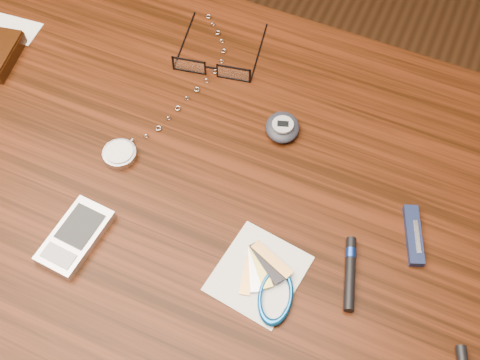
# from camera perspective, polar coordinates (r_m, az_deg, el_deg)

# --- Properties ---
(ground) EXTENTS (3.80, 3.80, 0.00)m
(ground) POSITION_cam_1_polar(r_m,az_deg,el_deg) (1.49, -2.09, -15.54)
(ground) COLOR #472814
(ground) RESTS_ON ground
(desk) EXTENTS (1.00, 0.70, 0.75)m
(desk) POSITION_cam_1_polar(r_m,az_deg,el_deg) (0.89, -3.39, -3.94)
(desk) COLOR #381608
(desk) RESTS_ON ground
(eyeglasses) EXTENTS (0.14, 0.14, 0.03)m
(eyeglasses) POSITION_cam_1_polar(r_m,az_deg,el_deg) (0.91, -2.62, 10.70)
(eyeglasses) COLOR black
(eyeglasses) RESTS_ON desk
(pocket_watch) EXTENTS (0.08, 0.32, 0.01)m
(pocket_watch) POSITION_cam_1_polar(r_m,az_deg,el_deg) (0.84, -10.86, 2.92)
(pocket_watch) COLOR #B7B6BB
(pocket_watch) RESTS_ON desk
(pda_phone) EXTENTS (0.06, 0.10, 0.02)m
(pda_phone) POSITION_cam_1_polar(r_m,az_deg,el_deg) (0.78, -15.34, -5.20)
(pda_phone) COLOR silver
(pda_phone) RESTS_ON desk
(pedometer) EXTENTS (0.06, 0.07, 0.02)m
(pedometer) POSITION_cam_1_polar(r_m,az_deg,el_deg) (0.84, 4.05, 5.03)
(pedometer) COLOR #22232D
(pedometer) RESTS_ON desk
(notepad_keys) EXTENTS (0.12, 0.12, 0.01)m
(notepad_keys) POSITION_cam_1_polar(r_m,az_deg,el_deg) (0.73, 2.61, -9.77)
(notepad_keys) COLOR silver
(notepad_keys) RESTS_ON desk
(pocket_knife) EXTENTS (0.05, 0.08, 0.01)m
(pocket_knife) POSITION_cam_1_polar(r_m,az_deg,el_deg) (0.79, 16.14, -5.04)
(pocket_knife) COLOR #13193D
(pocket_knife) RESTS_ON desk
(black_blue_pen) EXTENTS (0.04, 0.09, 0.01)m
(black_blue_pen) POSITION_cam_1_polar(r_m,az_deg,el_deg) (0.75, 10.40, -8.47)
(black_blue_pen) COLOR black
(black_blue_pen) RESTS_ON desk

